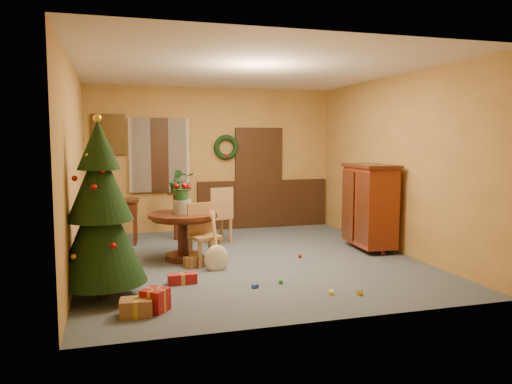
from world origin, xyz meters
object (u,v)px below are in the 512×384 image
object	(u,v)px
chair_near	(203,232)
christmas_tree	(100,212)
sideboard	(370,204)
writing_desk	(112,210)
dining_table	(183,227)

from	to	relation	value
chair_near	christmas_tree	bearing A→B (deg)	-138.34
chair_near	sideboard	distance (m)	2.90
chair_near	writing_desk	xyz separation A→B (m)	(-1.29, 1.83, 0.12)
chair_near	writing_desk	distance (m)	2.24
dining_table	writing_desk	xyz separation A→B (m)	(-1.04, 1.49, 0.10)
chair_near	sideboard	size ratio (longest dim) A/B	0.63
sideboard	christmas_tree	bearing A→B (deg)	-161.07
dining_table	chair_near	bearing A→B (deg)	-54.12
chair_near	writing_desk	world-z (taller)	chair_near
christmas_tree	dining_table	bearing A→B (deg)	53.89
christmas_tree	sideboard	world-z (taller)	christmas_tree
dining_table	christmas_tree	size ratio (longest dim) A/B	0.49
chair_near	sideboard	xyz separation A→B (m)	(2.88, 0.21, 0.28)
writing_desk	dining_table	bearing A→B (deg)	-55.13
christmas_tree	writing_desk	bearing A→B (deg)	87.59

